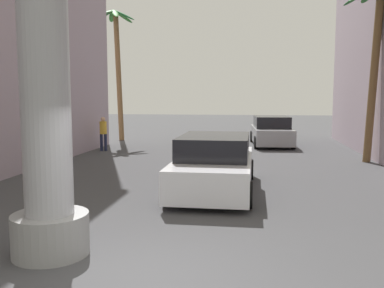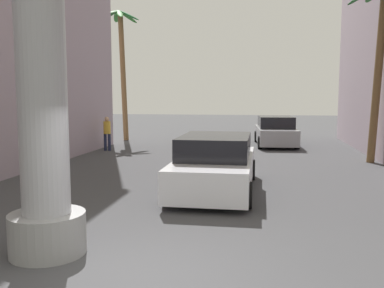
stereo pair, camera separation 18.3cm
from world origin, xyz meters
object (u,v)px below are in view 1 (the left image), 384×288
Objects in this scene: palm_tree_far_left at (117,54)px; pedestrian_far_left at (103,131)px; palm_tree_mid_right at (375,44)px; car_far at (271,132)px; car_lead at (215,165)px.

pedestrian_far_left is (0.89, -4.96, -4.11)m from palm_tree_far_left.
palm_tree_far_left reaches higher than palm_tree_mid_right.
pedestrian_far_left is at bearing -156.11° from car_far.
palm_tree_far_left is 14.39m from palm_tree_mid_right.
car_far is at bearing 124.50° from palm_tree_mid_right.
palm_tree_mid_right reaches higher than car_far.
car_lead is at bearing -52.36° from pedestrian_far_left.
palm_tree_far_left is 1.10× the size of palm_tree_mid_right.
car_lead is 1.05× the size of car_far.
palm_tree_far_left is 6.51m from pedestrian_far_left.
palm_tree_mid_right is (5.69, 6.13, 3.92)m from car_lead.
palm_tree_mid_right is (3.70, -5.39, 3.93)m from car_far.
pedestrian_far_left is (-6.11, 7.92, 0.22)m from car_lead.
palm_tree_far_left is at bearing 118.52° from car_lead.
pedestrian_far_left is at bearing 127.64° from car_lead.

